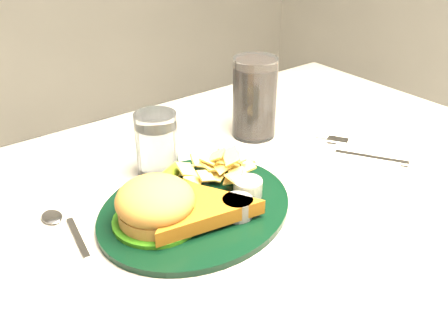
# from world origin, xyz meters

# --- Properties ---
(dinner_plate) EXTENTS (0.38, 0.35, 0.07)m
(dinner_plate) POSITION_xyz_m (-0.09, -0.00, 0.79)
(dinner_plate) COLOR black
(dinner_plate) RESTS_ON table
(water_glass) EXTENTS (0.07, 0.07, 0.11)m
(water_glass) POSITION_xyz_m (-0.07, 0.13, 0.81)
(water_glass) COLOR white
(water_glass) RESTS_ON table
(cola_glass) EXTENTS (0.11, 0.11, 0.16)m
(cola_glass) POSITION_xyz_m (0.16, 0.15, 0.83)
(cola_glass) COLOR black
(cola_glass) RESTS_ON table
(fork_napkin) EXTENTS (0.20, 0.21, 0.01)m
(fork_napkin) POSITION_xyz_m (0.26, -0.06, 0.76)
(fork_napkin) COLOR white
(fork_napkin) RESTS_ON table
(spoon) EXTENTS (0.06, 0.14, 0.01)m
(spoon) POSITION_xyz_m (-0.26, 0.04, 0.75)
(spoon) COLOR silver
(spoon) RESTS_ON table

